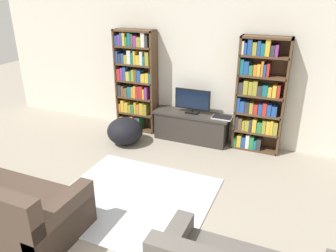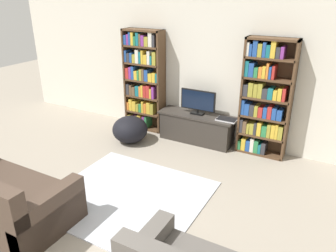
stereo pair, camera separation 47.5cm
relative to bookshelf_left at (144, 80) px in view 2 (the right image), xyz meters
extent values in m
cube|color=silver|center=(1.19, 0.19, 0.27)|extent=(8.80, 0.06, 2.60)
cube|color=#513823|center=(-0.38, -0.01, -0.02)|extent=(0.04, 0.30, 2.01)
cube|color=#513823|center=(0.41, -0.01, -0.02)|extent=(0.04, 0.30, 2.01)
cube|color=#513823|center=(0.02, 0.12, -0.02)|extent=(0.82, 0.04, 2.01)
cube|color=#513823|center=(0.02, -0.01, 0.97)|extent=(0.82, 0.30, 0.04)
cube|color=#513823|center=(0.02, -0.01, -1.01)|extent=(0.79, 0.30, 0.04)
cube|color=#9E9333|center=(-0.32, -0.03, -0.88)|extent=(0.07, 0.24, 0.22)
cube|color=#7F338C|center=(-0.26, -0.03, -0.89)|extent=(0.05, 0.24, 0.20)
cube|color=gold|center=(-0.20, -0.03, -0.89)|extent=(0.05, 0.24, 0.20)
cube|color=brown|center=(-0.14, -0.03, -0.87)|extent=(0.06, 0.24, 0.24)
cube|color=gold|center=(-0.07, -0.03, -0.86)|extent=(0.07, 0.24, 0.25)
cube|color=#9E9333|center=(-0.01, -0.03, -0.90)|extent=(0.04, 0.24, 0.17)
cube|color=#7F338C|center=(0.04, -0.03, -0.87)|extent=(0.05, 0.24, 0.24)
cube|color=#2D7F47|center=(0.10, -0.03, -0.87)|extent=(0.05, 0.24, 0.25)
cube|color=#513823|center=(0.02, -0.01, -0.67)|extent=(0.79, 0.30, 0.04)
cube|color=orange|center=(-0.33, -0.03, -0.57)|extent=(0.05, 0.24, 0.16)
cube|color=gold|center=(-0.26, -0.03, -0.54)|extent=(0.07, 0.24, 0.24)
cube|color=gold|center=(-0.18, -0.03, -0.55)|extent=(0.08, 0.24, 0.21)
cube|color=#9E9333|center=(-0.10, -0.03, -0.57)|extent=(0.06, 0.24, 0.16)
cube|color=#2D7F47|center=(-0.03, -0.03, -0.57)|extent=(0.06, 0.24, 0.17)
cube|color=gold|center=(0.03, -0.03, -0.54)|extent=(0.04, 0.24, 0.24)
cube|color=orange|center=(0.09, -0.03, -0.56)|extent=(0.06, 0.24, 0.20)
cube|color=gold|center=(0.17, -0.03, -0.54)|extent=(0.08, 0.24, 0.23)
cube|color=#9E9333|center=(0.25, -0.03, -0.55)|extent=(0.07, 0.24, 0.22)
cube|color=#513823|center=(0.02, -0.01, -0.34)|extent=(0.79, 0.30, 0.04)
cube|color=#333338|center=(-0.32, -0.03, -0.21)|extent=(0.08, 0.24, 0.22)
cube|color=brown|center=(-0.25, -0.03, -0.22)|extent=(0.05, 0.24, 0.20)
cube|color=brown|center=(-0.18, -0.03, -0.23)|extent=(0.08, 0.24, 0.17)
cube|color=#196B75|center=(-0.09, -0.03, -0.22)|extent=(0.08, 0.24, 0.20)
cube|color=orange|center=(-0.02, -0.03, -0.22)|extent=(0.05, 0.24, 0.21)
cube|color=gold|center=(0.03, -0.03, -0.20)|extent=(0.04, 0.24, 0.24)
cube|color=#B72D28|center=(0.09, -0.03, -0.20)|extent=(0.06, 0.24, 0.23)
cube|color=#B72D28|center=(0.16, -0.03, -0.20)|extent=(0.08, 0.24, 0.25)
cube|color=gold|center=(0.23, -0.03, -0.22)|extent=(0.04, 0.24, 0.19)
cube|color=#7F338C|center=(0.28, -0.03, -0.20)|extent=(0.05, 0.24, 0.24)
cube|color=#513823|center=(0.02, -0.01, 0.00)|extent=(0.79, 0.30, 0.04)
cube|color=#B72D28|center=(-0.32, -0.03, 0.12)|extent=(0.08, 0.24, 0.21)
cube|color=#7F338C|center=(-0.24, -0.03, 0.14)|extent=(0.05, 0.24, 0.24)
cube|color=#234C99|center=(-0.18, -0.03, 0.15)|extent=(0.06, 0.24, 0.26)
cube|color=gold|center=(-0.11, -0.03, 0.10)|extent=(0.07, 0.24, 0.18)
cube|color=#2D7F47|center=(-0.05, -0.03, 0.11)|extent=(0.04, 0.24, 0.19)
cube|color=#9E9333|center=(0.01, -0.03, 0.13)|extent=(0.06, 0.24, 0.22)
cube|color=brown|center=(0.07, -0.03, 0.13)|extent=(0.04, 0.24, 0.23)
cube|color=#234C99|center=(0.14, -0.03, 0.13)|extent=(0.08, 0.24, 0.22)
cube|color=gold|center=(0.22, -0.03, 0.10)|extent=(0.08, 0.24, 0.16)
cube|color=gold|center=(0.31, -0.03, 0.11)|extent=(0.07, 0.24, 0.18)
cube|color=#196B75|center=(0.39, -0.03, 0.10)|extent=(0.07, 0.24, 0.18)
cube|color=#513823|center=(0.02, -0.01, 0.33)|extent=(0.79, 0.30, 0.04)
cube|color=#234C99|center=(-0.33, -0.03, 0.46)|extent=(0.05, 0.24, 0.23)
cube|color=#333338|center=(-0.27, -0.03, 0.44)|extent=(0.06, 0.24, 0.18)
cube|color=#234C99|center=(-0.21, -0.03, 0.44)|extent=(0.05, 0.24, 0.19)
cube|color=#9E9333|center=(-0.14, -0.03, 0.43)|extent=(0.07, 0.24, 0.16)
cube|color=silver|center=(-0.06, -0.03, 0.48)|extent=(0.07, 0.24, 0.26)
cube|color=#196B75|center=(0.00, -0.03, 0.46)|extent=(0.04, 0.24, 0.22)
cube|color=gold|center=(0.06, -0.03, 0.48)|extent=(0.04, 0.24, 0.25)
cube|color=gold|center=(0.12, -0.03, 0.44)|extent=(0.08, 0.24, 0.18)
cube|color=silver|center=(0.20, -0.03, 0.48)|extent=(0.06, 0.24, 0.25)
cube|color=#196B75|center=(0.25, -0.03, 0.44)|extent=(0.04, 0.24, 0.17)
cube|color=#9E9333|center=(0.32, -0.03, 0.48)|extent=(0.08, 0.24, 0.25)
cube|color=#513823|center=(0.02, -0.01, 0.67)|extent=(0.79, 0.30, 0.04)
cube|color=#234C99|center=(-0.33, -0.03, 0.78)|extent=(0.06, 0.24, 0.18)
cube|color=#7F338C|center=(-0.26, -0.03, 0.79)|extent=(0.04, 0.24, 0.20)
cube|color=#234C99|center=(-0.21, -0.03, 0.81)|extent=(0.04, 0.24, 0.24)
cube|color=gold|center=(-0.16, -0.03, 0.81)|extent=(0.06, 0.24, 0.24)
cube|color=#2D7F47|center=(-0.10, -0.03, 0.77)|extent=(0.04, 0.24, 0.17)
cube|color=#196B75|center=(-0.04, -0.03, 0.81)|extent=(0.06, 0.24, 0.24)
cube|color=brown|center=(0.02, -0.03, 0.80)|extent=(0.04, 0.24, 0.22)
cube|color=#7F338C|center=(0.08, -0.03, 0.79)|extent=(0.07, 0.24, 0.20)
cube|color=#9E9333|center=(0.16, -0.03, 0.78)|extent=(0.08, 0.24, 0.18)
cube|color=silver|center=(0.25, -0.03, 0.82)|extent=(0.08, 0.24, 0.26)
cube|color=#333338|center=(0.32, -0.03, 0.80)|extent=(0.05, 0.24, 0.22)
cube|color=#513823|center=(2.04, -0.01, -0.02)|extent=(0.04, 0.30, 2.01)
cube|color=#513823|center=(2.82, -0.01, -0.02)|extent=(0.04, 0.30, 2.01)
cube|color=#513823|center=(2.43, 0.12, -0.02)|extent=(0.82, 0.04, 2.01)
cube|color=#513823|center=(2.43, -0.01, 0.97)|extent=(0.82, 0.30, 0.04)
cube|color=#513823|center=(2.43, -0.01, -1.01)|extent=(0.79, 0.30, 0.04)
cube|color=#2D7F47|center=(2.08, -0.03, -0.91)|extent=(0.05, 0.24, 0.17)
cube|color=gold|center=(2.15, -0.03, -0.88)|extent=(0.08, 0.24, 0.21)
cube|color=#234C99|center=(2.23, -0.03, -0.89)|extent=(0.07, 0.24, 0.19)
cube|color=silver|center=(2.30, -0.03, -0.86)|extent=(0.06, 0.24, 0.25)
cube|color=#2D7F47|center=(2.38, -0.03, -0.88)|extent=(0.07, 0.24, 0.22)
cube|color=#196B75|center=(2.44, -0.03, -0.91)|extent=(0.05, 0.24, 0.17)
cube|color=#333338|center=(2.50, -0.03, -0.89)|extent=(0.07, 0.24, 0.20)
cube|color=#513823|center=(2.43, -0.01, -0.67)|extent=(0.79, 0.30, 0.04)
cube|color=#333338|center=(2.08, -0.03, -0.53)|extent=(0.05, 0.24, 0.24)
cube|color=brown|center=(2.14, -0.03, -0.55)|extent=(0.06, 0.24, 0.21)
cube|color=#9E9333|center=(2.20, -0.03, -0.56)|extent=(0.04, 0.24, 0.18)
cube|color=#9E9333|center=(2.27, -0.03, -0.56)|extent=(0.07, 0.24, 0.19)
cube|color=#333338|center=(2.33, -0.03, -0.55)|extent=(0.04, 0.24, 0.21)
cube|color=gold|center=(2.40, -0.03, -0.54)|extent=(0.07, 0.24, 0.23)
cube|color=#2D7F47|center=(2.48, -0.03, -0.56)|extent=(0.08, 0.24, 0.19)
cube|color=#9E9333|center=(2.56, -0.03, -0.54)|extent=(0.06, 0.24, 0.23)
cube|color=gold|center=(2.63, -0.03, -0.53)|extent=(0.07, 0.24, 0.24)
cube|color=gold|center=(2.69, -0.03, -0.53)|extent=(0.04, 0.24, 0.26)
cube|color=#9E9333|center=(2.75, -0.03, -0.54)|extent=(0.07, 0.24, 0.23)
cube|color=#513823|center=(2.43, -0.01, -0.34)|extent=(0.79, 0.30, 0.04)
cube|color=#234C99|center=(2.08, -0.03, -0.19)|extent=(0.05, 0.24, 0.26)
cube|color=#234C99|center=(2.15, -0.03, -0.22)|extent=(0.08, 0.24, 0.20)
cube|color=#333338|center=(2.24, -0.03, -0.22)|extent=(0.07, 0.24, 0.19)
cube|color=#9E9333|center=(2.31, -0.03, -0.23)|extent=(0.06, 0.24, 0.18)
cube|color=#B72D28|center=(2.38, -0.03, -0.24)|extent=(0.07, 0.24, 0.17)
cube|color=#234C99|center=(2.46, -0.03, -0.23)|extent=(0.06, 0.24, 0.18)
cube|color=#B72D28|center=(2.53, -0.03, -0.21)|extent=(0.07, 0.24, 0.21)
cube|color=#234C99|center=(2.61, -0.03, -0.22)|extent=(0.07, 0.24, 0.19)
cube|color=#234C99|center=(2.69, -0.03, -0.23)|extent=(0.08, 0.24, 0.17)
cube|color=#513823|center=(2.43, -0.01, 0.00)|extent=(0.79, 0.30, 0.04)
cube|color=#333338|center=(2.10, -0.03, 0.11)|extent=(0.08, 0.24, 0.20)
cube|color=#9E9333|center=(2.18, -0.03, 0.13)|extent=(0.08, 0.24, 0.24)
cube|color=#9E9333|center=(2.27, -0.03, 0.13)|extent=(0.07, 0.24, 0.23)
cube|color=#9E9333|center=(2.34, -0.03, 0.14)|extent=(0.07, 0.24, 0.24)
cube|color=#333338|center=(2.42, -0.03, 0.10)|extent=(0.08, 0.24, 0.17)
cube|color=#196B75|center=(2.51, -0.03, 0.11)|extent=(0.08, 0.24, 0.18)
cube|color=gold|center=(2.58, -0.03, 0.10)|extent=(0.06, 0.24, 0.16)
cube|color=gold|center=(2.66, -0.03, 0.12)|extent=(0.07, 0.24, 0.20)
cube|color=#B72D28|center=(2.72, -0.03, 0.12)|extent=(0.05, 0.24, 0.21)
cube|color=#513823|center=(2.43, -0.01, 0.33)|extent=(0.79, 0.30, 0.04)
cube|color=#196B75|center=(2.09, -0.03, 0.48)|extent=(0.06, 0.24, 0.25)
cube|color=#234C99|center=(2.16, -0.03, 0.46)|extent=(0.08, 0.24, 0.23)
cube|color=#2D7F47|center=(2.24, -0.03, 0.43)|extent=(0.06, 0.24, 0.16)
cube|color=orange|center=(2.31, -0.03, 0.44)|extent=(0.06, 0.24, 0.18)
cube|color=gold|center=(2.37, -0.03, 0.45)|extent=(0.05, 0.24, 0.19)
cube|color=orange|center=(2.42, -0.03, 0.48)|extent=(0.04, 0.24, 0.25)
cube|color=#234C99|center=(2.47, -0.03, 0.45)|extent=(0.04, 0.24, 0.20)
cube|color=#B72D28|center=(2.52, -0.03, 0.46)|extent=(0.04, 0.24, 0.21)
cube|color=#513823|center=(2.43, -0.01, 0.67)|extent=(0.79, 0.30, 0.04)
cube|color=silver|center=(2.08, -0.03, 0.79)|extent=(0.04, 0.24, 0.21)
cube|color=#234C99|center=(2.12, -0.03, 0.78)|extent=(0.04, 0.24, 0.19)
cube|color=#234C99|center=(2.19, -0.03, 0.81)|extent=(0.07, 0.24, 0.25)
cube|color=#9E9333|center=(2.27, -0.03, 0.79)|extent=(0.07, 0.24, 0.21)
cube|color=#234C99|center=(2.34, -0.03, 0.80)|extent=(0.05, 0.24, 0.23)
cube|color=#196B75|center=(2.40, -0.03, 0.79)|extent=(0.06, 0.24, 0.20)
cube|color=gold|center=(2.47, -0.03, 0.82)|extent=(0.08, 0.24, 0.26)
cube|color=#333338|center=(2.55, -0.03, 0.77)|extent=(0.06, 0.24, 0.17)
cube|color=#7F338C|center=(2.61, -0.03, 0.78)|extent=(0.05, 0.24, 0.19)
cube|color=#332D28|center=(1.22, -0.10, -0.77)|extent=(1.37, 0.43, 0.51)
cube|color=#332D28|center=(1.22, -0.10, -0.50)|extent=(1.46, 0.46, 0.04)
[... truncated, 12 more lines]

